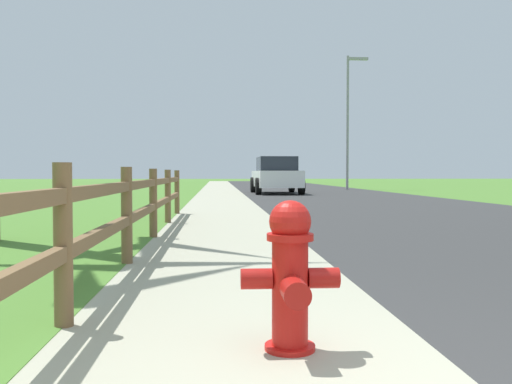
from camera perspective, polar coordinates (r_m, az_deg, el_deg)
ground_plane at (r=26.41m, az=-1.62°, el=0.03°), size 120.00×120.00×0.00m
road_asphalt at (r=28.76m, az=5.20°, el=0.19°), size 7.00×66.00×0.01m
curb_concrete at (r=28.45m, az=-7.83°, el=0.16°), size 6.00×66.00×0.01m
grass_verge at (r=28.59m, az=-10.83°, el=0.15°), size 5.00×66.00×0.00m
fire_hydrant at (r=2.78m, az=3.60°, el=-8.49°), size 0.50×0.41×0.76m
rail_fence at (r=6.66m, az=-11.77°, el=-0.97°), size 0.11×11.28×0.96m
parked_suv_white at (r=24.11m, az=2.11°, el=1.75°), size 2.08×4.54×1.61m
street_lamp at (r=30.41m, az=9.70°, el=8.26°), size 1.17×0.20×7.24m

